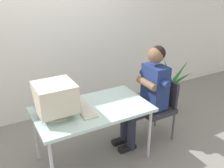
# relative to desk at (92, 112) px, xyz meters

# --- Properties ---
(ground_plane) EXTENTS (12.00, 12.00, 0.00)m
(ground_plane) POSITION_rel_desk_xyz_m (0.00, 0.00, -0.67)
(ground_plane) COLOR gray
(wall_back) EXTENTS (8.00, 0.10, 3.00)m
(wall_back) POSITION_rel_desk_xyz_m (0.30, 1.40, 0.83)
(wall_back) COLOR silver
(wall_back) RESTS_ON ground_plane
(desk) EXTENTS (1.34, 0.77, 0.72)m
(desk) POSITION_rel_desk_xyz_m (0.00, 0.00, 0.00)
(desk) COLOR #B7B7BC
(desk) RESTS_ON ground_plane
(crt_monitor) EXTENTS (0.42, 0.40, 0.39)m
(crt_monitor) POSITION_rel_desk_xyz_m (-0.41, 0.02, 0.28)
(crt_monitor) COLOR beige
(crt_monitor) RESTS_ON desk
(keyboard) EXTENTS (0.19, 0.46, 0.03)m
(keyboard) POSITION_rel_desk_xyz_m (-0.09, 0.00, 0.06)
(keyboard) COLOR beige
(keyboard) RESTS_ON desk
(office_chair) EXTENTS (0.45, 0.45, 0.85)m
(office_chair) POSITION_rel_desk_xyz_m (1.01, 0.02, -0.18)
(office_chair) COLOR #4C4C51
(office_chair) RESTS_ON ground_plane
(person_seated) EXTENTS (0.70, 0.55, 1.34)m
(person_seated) POSITION_rel_desk_xyz_m (0.82, 0.02, 0.06)
(person_seated) COLOR navy
(person_seated) RESTS_ON ground_plane
(potted_plant) EXTENTS (0.69, 0.73, 0.90)m
(potted_plant) POSITION_rel_desk_xyz_m (1.63, 0.48, -0.33)
(potted_plant) COLOR silver
(potted_plant) RESTS_ON ground_plane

